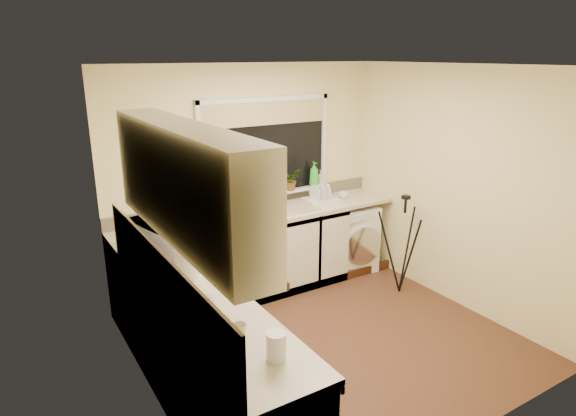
{
  "coord_description": "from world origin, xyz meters",
  "views": [
    {
      "loc": [
        -2.43,
        -3.24,
        2.54
      ],
      "look_at": [
        -0.09,
        0.55,
        1.15
      ],
      "focal_mm": 30.98,
      "sensor_mm": 36.0,
      "label": 1
    }
  ],
  "objects": [
    {
      "name": "plant_b",
      "position": [
        -0.12,
        1.42,
        1.18
      ],
      "size": [
        0.18,
        0.16,
        0.26
      ],
      "primitive_type": "imported",
      "rotation": [
        0.0,
        0.0,
        -0.42
      ],
      "color": "#999999",
      "rests_on": "windowsill"
    },
    {
      "name": "upper_cabinet",
      "position": [
        -1.44,
        -0.45,
        1.8
      ],
      "size": [
        0.28,
        1.9,
        0.7
      ],
      "primitive_type": "cube",
      "color": "silver",
      "rests_on": "wall_left"
    },
    {
      "name": "microwave",
      "position": [
        -1.28,
        0.66,
        1.05
      ],
      "size": [
        0.49,
        0.62,
        0.3
      ],
      "primitive_type": "imported",
      "rotation": [
        0.0,
        0.0,
        1.8
      ],
      "color": "white",
      "rests_on": "worktop_left"
    },
    {
      "name": "wall_right",
      "position": [
        1.6,
        0.0,
        1.23
      ],
      "size": [
        0.0,
        3.0,
        3.0
      ],
      "primitive_type": "plane",
      "rotation": [
        1.57,
        0.0,
        -1.57
      ],
      "color": "beige",
      "rests_on": "ground"
    },
    {
      "name": "kettle",
      "position": [
        -1.27,
        0.1,
        1.02
      ],
      "size": [
        0.18,
        0.18,
        0.24
      ],
      "primitive_type": "cylinder",
      "color": "silver",
      "rests_on": "worktop_left"
    },
    {
      "name": "worktop_back",
      "position": [
        0.0,
        1.2,
        0.88
      ],
      "size": [
        3.2,
        0.6,
        0.04
      ],
      "primitive_type": "cube",
      "color": "beige",
      "rests_on": "base_cabinet_back"
    },
    {
      "name": "laptop",
      "position": [
        -0.54,
        1.19,
        0.96
      ],
      "size": [
        0.38,
        0.35,
        0.23
      ],
      "rotation": [
        0.0,
        0.0,
        -0.36
      ],
      "color": "#95959C",
      "rests_on": "worktop_back"
    },
    {
      "name": "splashback_back",
      "position": [
        0.0,
        1.49,
        0.97
      ],
      "size": [
        3.2,
        0.02,
        0.14
      ],
      "primitive_type": "cube",
      "color": "beige",
      "rests_on": "wall_back"
    },
    {
      "name": "cup_left",
      "position": [
        -1.3,
        -0.84,
        0.94
      ],
      "size": [
        0.12,
        0.12,
        0.09
      ],
      "primitive_type": "imported",
      "rotation": [
        0.0,
        0.0,
        0.38
      ],
      "color": "beige",
      "rests_on": "worktop_left"
    },
    {
      "name": "base_cabinet_back",
      "position": [
        -0.33,
        1.2,
        0.43
      ],
      "size": [
        2.55,
        0.6,
        0.86
      ],
      "primitive_type": "cube",
      "color": "silver",
      "rests_on": "floor"
    },
    {
      "name": "worktop_left",
      "position": [
        -1.3,
        -0.3,
        0.88
      ],
      "size": [
        0.6,
        2.4,
        0.04
      ],
      "primitive_type": "cube",
      "color": "beige",
      "rests_on": "base_cabinet_left"
    },
    {
      "name": "sink",
      "position": [
        0.2,
        1.2,
        0.91
      ],
      "size": [
        0.82,
        0.46,
        0.03
      ],
      "primitive_type": "cube",
      "color": "tan",
      "rests_on": "worktop_back"
    },
    {
      "name": "tripod",
      "position": [
        1.27,
        0.37,
        0.56
      ],
      "size": [
        0.71,
        0.71,
        1.11
      ],
      "primitive_type": null,
      "rotation": [
        0.0,
        0.0,
        0.39
      ],
      "color": "black",
      "rests_on": "floor"
    },
    {
      "name": "glass_jug",
      "position": [
        -1.22,
        -1.15,
        0.98
      ],
      "size": [
        0.11,
        0.11,
        0.16
      ],
      "primitive_type": "cylinder",
      "color": "silver",
      "rests_on": "worktop_left"
    },
    {
      "name": "floor",
      "position": [
        0.0,
        0.0,
        0.0
      ],
      "size": [
        3.2,
        3.2,
        0.0
      ],
      "primitive_type": "plane",
      "color": "#513020",
      "rests_on": "ground"
    },
    {
      "name": "plant_c",
      "position": [
        0.17,
        1.4,
        1.18
      ],
      "size": [
        0.17,
        0.17,
        0.25
      ],
      "primitive_type": "imported",
      "rotation": [
        0.0,
        0.0,
        0.21
      ],
      "color": "#999999",
      "rests_on": "windowsill"
    },
    {
      "name": "cup_back",
      "position": [
        1.09,
        1.21,
        0.94
      ],
      "size": [
        0.13,
        0.13,
        0.08
      ],
      "primitive_type": "imported",
      "rotation": [
        0.0,
        0.0,
        -0.22
      ],
      "color": "white",
      "rests_on": "worktop_back"
    },
    {
      "name": "window_glass",
      "position": [
        0.2,
        1.49,
        1.55
      ],
      "size": [
        1.5,
        0.02,
        1.0
      ],
      "primitive_type": "cube",
      "color": "black",
      "rests_on": "wall_back"
    },
    {
      "name": "plant_a",
      "position": [
        -0.32,
        1.42,
        1.18
      ],
      "size": [
        0.14,
        0.1,
        0.25
      ],
      "primitive_type": "imported",
      "rotation": [
        0.0,
        0.0,
        0.11
      ],
      "color": "#999999",
      "rests_on": "windowsill"
    },
    {
      "name": "wall_back",
      "position": [
        0.0,
        1.5,
        1.23
      ],
      "size": [
        3.2,
        0.0,
        3.2
      ],
      "primitive_type": "plane",
      "rotation": [
        1.57,
        0.0,
        0.0
      ],
      "color": "beige",
      "rests_on": "ground"
    },
    {
      "name": "plant_d",
      "position": [
        0.47,
        1.4,
        1.17
      ],
      "size": [
        0.26,
        0.25,
        0.24
      ],
      "primitive_type": "imported",
      "rotation": [
        0.0,
        0.0,
        0.3
      ],
      "color": "#999999",
      "rests_on": "windowsill"
    },
    {
      "name": "faucet",
      "position": [
        0.2,
        1.38,
        1.02
      ],
      "size": [
        0.03,
        0.03,
        0.24
      ],
      "primitive_type": "cylinder",
      "color": "silver",
      "rests_on": "worktop_back"
    },
    {
      "name": "splashback_left",
      "position": [
        -1.59,
        -0.3,
        1.12
      ],
      "size": [
        0.02,
        2.4,
        0.45
      ],
      "primitive_type": "cube",
      "color": "beige",
      "rests_on": "wall_left"
    },
    {
      "name": "windowsill",
      "position": [
        0.2,
        1.43,
        1.04
      ],
      "size": [
        1.6,
        0.14,
        0.03
      ],
      "primitive_type": "cube",
      "color": "white",
      "rests_on": "wall_back"
    },
    {
      "name": "window_blind",
      "position": [
        0.2,
        1.46,
        1.92
      ],
      "size": [
        1.5,
        0.02,
        0.25
      ],
      "primitive_type": "cube",
      "color": "tan",
      "rests_on": "wall_back"
    },
    {
      "name": "base_cabinet_left",
      "position": [
        -1.3,
        -0.3,
        0.43
      ],
      "size": [
        0.54,
        2.4,
        0.86
      ],
      "primitive_type": "cube",
      "color": "silver",
      "rests_on": "floor"
    },
    {
      "name": "wall_front",
      "position": [
        0.0,
        -1.5,
        1.23
      ],
      "size": [
        3.2,
        0.0,
        3.2
      ],
      "primitive_type": "plane",
      "rotation": [
        -1.57,
        0.0,
        0.0
      ],
      "color": "beige",
      "rests_on": "ground"
    },
    {
      "name": "wall_left",
      "position": [
        -1.6,
        0.0,
        1.23
      ],
      "size": [
        0.0,
        3.0,
        3.0
      ],
      "primitive_type": "plane",
      "rotation": [
        1.57,
        0.0,
        1.57
      ],
      "color": "beige",
      "rests_on": "ground"
    },
    {
      "name": "steel_jar",
      "position": [
        -1.32,
        -0.43,
        0.95
      ],
      "size": [
        0.07,
        0.07,
        0.1
      ],
      "primitive_type": "cylinder",
      "color": "silver",
      "rests_on": "worktop_left"
    },
    {
      "name": "soap_bottle_green",
      "position": [
        0.8,
        1.4,
        1.19
      ],
      "size": [
        0.12,
        0.12,
        0.29
      ],
      "primitive_type": "imported",
      "rotation": [
        0.0,
        0.0,
        0.07
      ],
      "color": "green",
      "rests_on": "windowsill"
    },
    {
      "name": "ceiling",
      "position": [
        0.0,
        0.0,
        2.45
      ],
      "size": [
        3.2,
        3.2,
        0.0
      ],
      "primitive_type": "plane",
      "rotation": [
        3.14,
        0.0,
        0.0
      ],
      "color": "white",
      "rests_on": "ground"
    },
    {
      "name": "dish_rack",
      "position": [
        0.75,
        1.18,
        0.93
      ],
      "size": [
        0.4,
        0.31,
        0.06
      ],
      "primitive_type": "cube",
      "rotation": [
        0.0,
        0.0,
        -0.09
      ],
      "color": "silver",
      "rests_on": "worktop_back"
    },
    {
      "name": "washing_machine",
      "position": [
        1.17,
        1.2,
        0.4
      ],
      "size": [
        0.63,
        0.62,
        0.81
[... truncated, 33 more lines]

